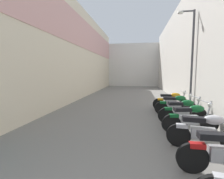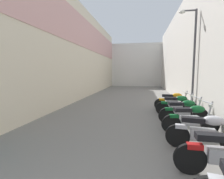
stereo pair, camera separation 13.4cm
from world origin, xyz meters
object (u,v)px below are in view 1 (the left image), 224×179
(motorcycle_fourth, at_px, (206,130))
(motorcycle_fifth, at_px, (191,117))
(street_lamp, at_px, (190,54))
(motorcycle_eighth, at_px, (172,101))
(motorcycle_sixth, at_px, (183,110))
(motorcycle_seventh, at_px, (176,104))

(motorcycle_fourth, relative_size, motorcycle_fifth, 1.00)
(motorcycle_fourth, xyz_separation_m, street_lamp, (0.70, 4.09, 2.29))
(motorcycle_fourth, height_order, motorcycle_eighth, same)
(motorcycle_eighth, xyz_separation_m, street_lamp, (0.70, -0.31, 2.29))
(motorcycle_fifth, relative_size, motorcycle_eighth, 0.99)
(motorcycle_sixth, bearing_deg, street_lamp, 69.35)
(motorcycle_eighth, distance_m, street_lamp, 2.41)
(motorcycle_fourth, xyz_separation_m, motorcycle_sixth, (-0.00, 2.23, 0.00))
(motorcycle_fifth, relative_size, street_lamp, 0.38)
(motorcycle_fifth, height_order, street_lamp, street_lamp)
(motorcycle_fifth, xyz_separation_m, motorcycle_sixth, (0.00, 1.02, 0.00))
(motorcycle_fifth, distance_m, motorcycle_eighth, 3.20)
(motorcycle_sixth, bearing_deg, motorcycle_fifth, -90.00)
(street_lamp, bearing_deg, motorcycle_fourth, -99.73)
(motorcycle_fourth, bearing_deg, motorcycle_fifth, 90.00)
(motorcycle_seventh, height_order, motorcycle_eighth, same)
(motorcycle_seventh, bearing_deg, street_lamp, 43.54)
(motorcycle_seventh, relative_size, motorcycle_eighth, 1.00)
(motorcycle_fourth, distance_m, motorcycle_eighth, 4.40)
(motorcycle_sixth, bearing_deg, motorcycle_seventh, 89.99)
(motorcycle_sixth, relative_size, street_lamp, 0.39)
(motorcycle_eighth, bearing_deg, motorcycle_seventh, -90.00)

